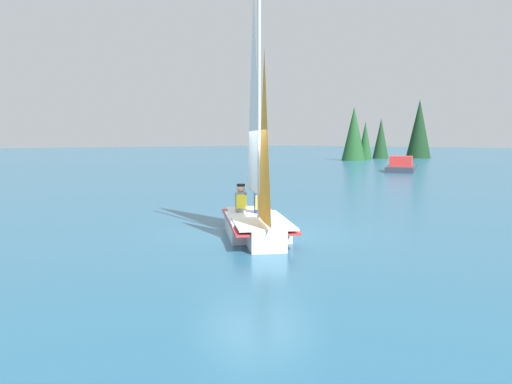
{
  "coord_description": "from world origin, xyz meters",
  "views": [
    {
      "loc": [
        -7.9,
        -8.74,
        2.3
      ],
      "look_at": [
        0.0,
        0.0,
        1.05
      ],
      "focal_mm": 35.0,
      "sensor_mm": 36.0,
      "label": 1
    }
  ],
  "objects_px": {
    "sailboat_main": "(256,198)",
    "sailor_crew": "(241,205)",
    "motorboat_distant": "(401,166)",
    "sailor_helm": "(260,206)"
  },
  "relations": [
    {
      "from": "sailor_helm",
      "to": "sailboat_main",
      "type": "bearing_deg",
      "value": -16.24
    },
    {
      "from": "sailboat_main",
      "to": "motorboat_distant",
      "type": "distance_m",
      "value": 26.3
    },
    {
      "from": "sailboat_main",
      "to": "sailor_crew",
      "type": "bearing_deg",
      "value": -163.99
    },
    {
      "from": "sailor_helm",
      "to": "sailor_crew",
      "type": "xyz_separation_m",
      "value": [
        -0.23,
        0.46,
        0.0
      ]
    },
    {
      "from": "sailor_helm",
      "to": "sailor_crew",
      "type": "relative_size",
      "value": 1.0
    },
    {
      "from": "sailboat_main",
      "to": "motorboat_distant",
      "type": "relative_size",
      "value": 1.2
    },
    {
      "from": "sailboat_main",
      "to": "sailor_crew",
      "type": "distance_m",
      "value": 0.98
    },
    {
      "from": "sailor_crew",
      "to": "motorboat_distant",
      "type": "relative_size",
      "value": 0.23
    },
    {
      "from": "sailboat_main",
      "to": "motorboat_distant",
      "type": "xyz_separation_m",
      "value": [
        23.95,
        10.86,
        -0.52
      ]
    },
    {
      "from": "sailor_helm",
      "to": "motorboat_distant",
      "type": "distance_m",
      "value": 25.64
    }
  ]
}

